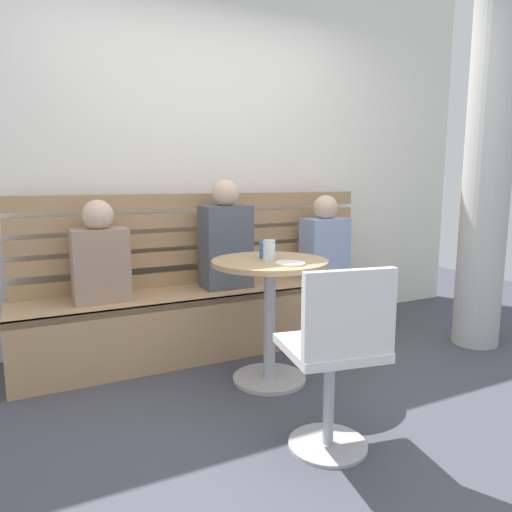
{
  "coord_description": "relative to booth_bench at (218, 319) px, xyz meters",
  "views": [
    {
      "loc": [
        -1.21,
        -1.83,
        1.2
      ],
      "look_at": [
        0.03,
        0.66,
        0.75
      ],
      "focal_mm": 33.02,
      "sensor_mm": 36.0,
      "label": 1
    }
  ],
  "objects": [
    {
      "name": "cafe_table",
      "position": [
        0.07,
        -0.65,
        0.3
      ],
      "size": [
        0.68,
        0.68,
        0.74
      ],
      "color": "#ADADB2",
      "rests_on": "ground"
    },
    {
      "name": "white_chair",
      "position": [
        -0.04,
        -1.46,
        0.24
      ],
      "size": [
        0.47,
        0.47,
        0.85
      ],
      "color": "#ADADB2",
      "rests_on": "ground"
    },
    {
      "name": "booth_bench",
      "position": [
        0.0,
        0.0,
        0.0
      ],
      "size": [
        2.7,
        0.52,
        0.44
      ],
      "color": "tan",
      "rests_on": "ground"
    },
    {
      "name": "back_wall",
      "position": [
        0.0,
        0.44,
        1.23
      ],
      "size": [
        5.2,
        0.1,
        2.9
      ],
      "primitive_type": "cube",
      "color": "white",
      "rests_on": "ground"
    },
    {
      "name": "person_child_left",
      "position": [
        -0.78,
        0.02,
        0.5
      ],
      "size": [
        0.34,
        0.22,
        0.64
      ],
      "color": "#9E7F6B",
      "rests_on": "booth_bench"
    },
    {
      "name": "concrete_pillar",
      "position": [
        1.75,
        -0.75,
        1.18
      ],
      "size": [
        0.32,
        0.32,
        2.8
      ],
      "primitive_type": "cylinder",
      "color": "#B2B2AD",
      "rests_on": "ground"
    },
    {
      "name": "plate_small",
      "position": [
        0.1,
        -0.83,
        0.52
      ],
      "size": [
        0.17,
        0.17,
        0.01
      ],
      "primitive_type": "cylinder",
      "color": "white",
      "rests_on": "cafe_table"
    },
    {
      "name": "booth_backrest",
      "position": [
        0.0,
        0.24,
        0.56
      ],
      "size": [
        2.65,
        0.04,
        0.66
      ],
      "color": "#A68157",
      "rests_on": "booth_bench"
    },
    {
      "name": "person_adult",
      "position": [
        0.08,
        0.02,
        0.56
      ],
      "size": [
        0.34,
        0.22,
        0.76
      ],
      "color": "#4C515B",
      "rests_on": "booth_bench"
    },
    {
      "name": "person_child_middle",
      "position": [
        0.9,
        -0.0,
        0.5
      ],
      "size": [
        0.34,
        0.22,
        0.65
      ],
      "color": "#8C9EC6",
      "rests_on": "booth_bench"
    },
    {
      "name": "cup_glass_tall",
      "position": [
        0.06,
        -0.67,
        0.58
      ],
      "size": [
        0.07,
        0.07,
        0.12
      ],
      "primitive_type": "cylinder",
      "color": "silver",
      "rests_on": "cafe_table"
    },
    {
      "name": "ground",
      "position": [
        0.0,
        -1.2,
        -0.22
      ],
      "size": [
        8.0,
        8.0,
        0.0
      ],
      "primitive_type": "plane",
      "color": "#42424C"
    },
    {
      "name": "cup_mug_blue",
      "position": [
        0.09,
        -0.57,
        0.57
      ],
      "size": [
        0.08,
        0.08,
        0.09
      ],
      "primitive_type": "cylinder",
      "color": "#3D5B9E",
      "rests_on": "cafe_table"
    }
  ]
}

